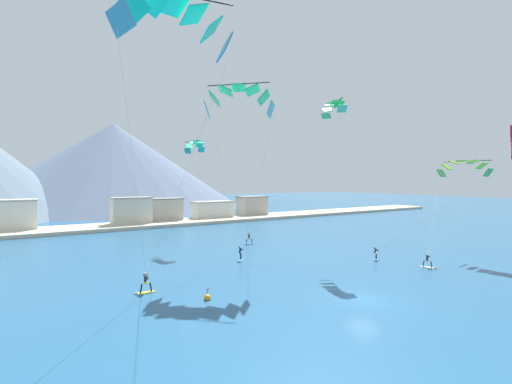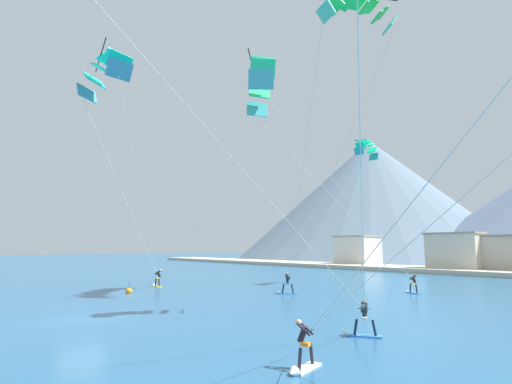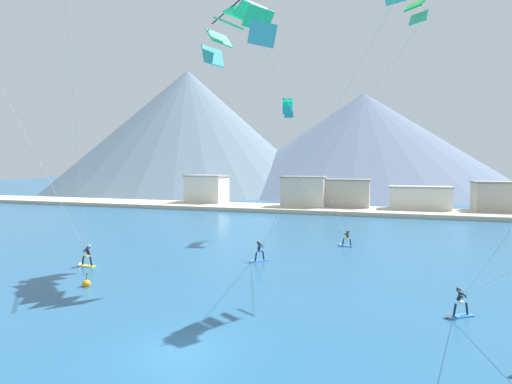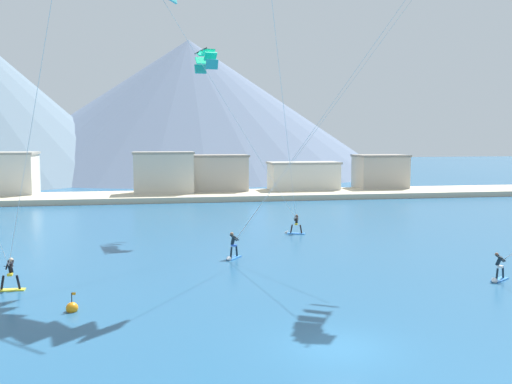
% 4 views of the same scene
% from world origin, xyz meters
% --- Properties ---
extents(ground_plane, '(400.00, 400.00, 0.00)m').
position_xyz_m(ground_plane, '(0.00, 0.00, 0.00)').
color(ground_plane, '#23567F').
extents(kitesurfer_near_lead, '(1.75, 0.67, 1.77)m').
position_xyz_m(kitesurfer_near_lead, '(-14.56, 11.02, 0.55)').
color(kitesurfer_near_lead, yellow).
rests_on(kitesurfer_near_lead, ground).
extents(kitesurfer_near_trail, '(1.67, 1.30, 1.63)m').
position_xyz_m(kitesurfer_near_trail, '(12.12, 8.24, 0.44)').
color(kitesurfer_near_trail, '#337FDB').
rests_on(kitesurfer_near_trail, ground).
extents(kitesurfer_mid_center, '(1.33, 1.65, 1.84)m').
position_xyz_m(kitesurfer_mid_center, '(-1.77, 16.70, 0.57)').
color(kitesurfer_mid_center, '#337FDB').
rests_on(kitesurfer_mid_center, ground).
extents(kitesurfer_far_left, '(0.86, 1.78, 1.62)m').
position_xyz_m(kitesurfer_far_left, '(14.02, 2.66, 0.44)').
color(kitesurfer_far_left, white).
rests_on(kitesurfer_far_left, ground).
extents(kitesurfer_far_right, '(1.77, 1.00, 1.69)m').
position_xyz_m(kitesurfer_far_right, '(4.64, 25.59, 0.49)').
color(kitesurfer_far_right, '#337FDB').
rests_on(kitesurfer_far_right, ground).
extents(parafoil_kite_near_lead, '(8.77, 7.84, 20.75)m').
position_xyz_m(parafoil_kite_near_lead, '(-13.83, 4.71, 20.65)').
color(parafoil_kite_near_lead, teal).
extents(parafoil_kite_mid_center, '(12.51, 6.62, 18.13)m').
position_xyz_m(parafoil_kite_mid_center, '(9.28, 12.81, 18.61)').
color(parafoil_kite_mid_center, '#4BC794').
extents(parafoil_kite_far_right, '(11.42, 13.53, 18.90)m').
position_xyz_m(parafoil_kite_far_right, '(-2.88, 15.04, 18.75)').
color(parafoil_kite_far_right, '#3FACAE').
extents(parafoil_kite_distant_high_outer, '(1.75, 4.15, 1.79)m').
position_xyz_m(parafoil_kite_distant_high_outer, '(-2.25, 29.55, 14.84)').
color(parafoil_kite_distant_high_outer, teal).
extents(race_marker_buoy, '(0.56, 0.56, 1.02)m').
position_xyz_m(race_marker_buoy, '(-10.67, 6.63, 0.16)').
color(race_marker_buoy, orange).
rests_on(race_marker_buoy, ground).
extents(shoreline_strip, '(180.00, 10.00, 0.70)m').
position_xyz_m(shoreline_strip, '(0.00, 54.74, 0.35)').
color(shoreline_strip, beige).
rests_on(shoreline_strip, ground).
extents(shore_building_harbour_front, '(8.00, 4.18, 6.15)m').
position_xyz_m(shore_building_harbour_front, '(-5.49, 55.83, 3.09)').
color(shore_building_harbour_front, beige).
rests_on(shore_building_harbour_front, ground).
extents(shore_building_quay_west, '(7.76, 6.05, 6.15)m').
position_xyz_m(shore_building_quay_west, '(-25.79, 58.58, 3.08)').
color(shore_building_quay_west, silver).
rests_on(shore_building_quay_west, ground).
extents(shore_building_old_town, '(9.06, 4.50, 5.66)m').
position_xyz_m(shore_building_old_town, '(1.54, 57.88, 2.84)').
color(shore_building_old_town, '#B7AD9E').
rests_on(shore_building_old_town, ground).
extents(mountain_peak_west_ridge, '(87.22, 87.22, 38.68)m').
position_xyz_m(mountain_peak_west_ridge, '(-52.85, 102.90, 19.34)').
color(mountain_peak_west_ridge, slate).
rests_on(mountain_peak_west_ridge, ground).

